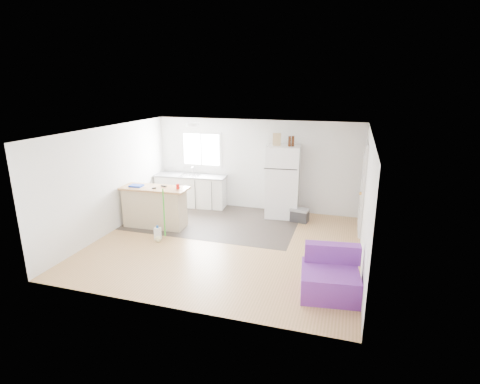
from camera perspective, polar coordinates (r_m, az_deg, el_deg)
name	(u,v)px	position (r m, az deg, el deg)	size (l,w,h in m)	color
room	(225,190)	(7.66, -2.25, 0.35)	(5.51, 5.01, 2.41)	#A67B45
vinyl_zone	(215,220)	(9.39, -3.86, -4.34)	(4.05, 2.50, 0.00)	#342B27
window	(202,149)	(10.40, -5.88, 6.48)	(1.18, 0.06, 0.98)	white
interior_door	(363,189)	(8.81, 18.23, 0.42)	(0.11, 0.92, 2.10)	white
ceiling_fixture	(193,125)	(8.98, -7.14, 10.13)	(0.30, 0.30, 0.07)	white
kitchen_cabinets	(191,190)	(10.46, -7.42, 0.29)	(2.01, 0.76, 1.15)	white
peninsula	(155,207)	(9.07, -12.85, -2.19)	(1.60, 0.66, 0.97)	beige
refrigerator	(283,181)	(9.51, 6.54, 1.61)	(0.87, 0.83, 1.82)	white
cooler	(300,215)	(9.36, 9.07, -3.47)	(0.48, 0.37, 0.33)	#2B2B2D
purple_seat	(330,277)	(6.38, 13.55, -12.53)	(1.01, 0.96, 0.75)	#6B2E96
cleaner_jug	(158,233)	(8.42, -12.42, -6.17)	(0.17, 0.14, 0.32)	white
mop	(160,231)	(8.27, -12.10, -5.88)	(0.28, 0.33, 1.22)	green
red_cup	(178,186)	(8.66, -9.46, 0.84)	(0.08, 0.08, 0.12)	red
blue_tray	(136,186)	(9.10, -15.52, 0.93)	(0.30, 0.22, 0.04)	#1436BD
tool_a	(164,186)	(8.92, -11.55, 0.89)	(0.14, 0.05, 0.03)	black
tool_b	(154,188)	(8.81, -12.96, 0.60)	(0.10, 0.04, 0.03)	black
cardboard_box	(277,139)	(9.31, 5.63, 7.99)	(0.20, 0.10, 0.30)	tan
bottle_left	(290,141)	(9.20, 7.57, 7.67)	(0.07, 0.07, 0.25)	#3D1C0B
bottle_right	(293,141)	(9.25, 8.06, 7.70)	(0.07, 0.07, 0.25)	#3D1C0B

